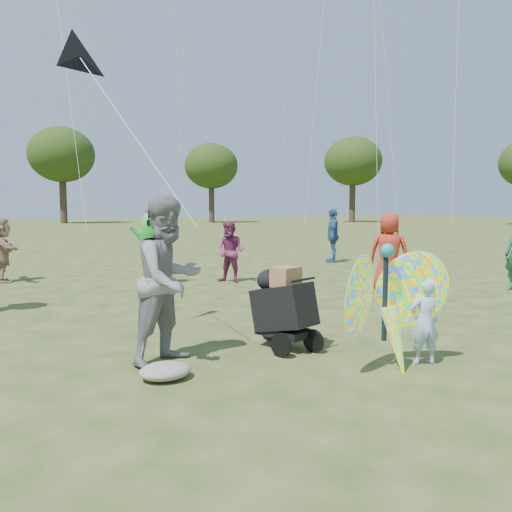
% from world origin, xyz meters
% --- Properties ---
extents(ground, '(160.00, 160.00, 0.00)m').
position_xyz_m(ground, '(0.00, 0.00, 0.00)').
color(ground, '#51592B').
rests_on(ground, ground).
extents(child_girl, '(0.43, 0.35, 1.03)m').
position_xyz_m(child_girl, '(0.71, -1.18, 0.51)').
color(child_girl, '#A2BDE6').
rests_on(child_girl, ground).
extents(adult_man, '(1.21, 1.11, 2.00)m').
position_xyz_m(adult_man, '(-1.98, 0.25, 1.00)').
color(adult_man, gray).
rests_on(adult_man, ground).
extents(grey_bag, '(0.57, 0.47, 0.18)m').
position_xyz_m(grey_bag, '(-2.21, -0.32, 0.09)').
color(grey_bag, gray).
rests_on(grey_bag, ground).
extents(crowd_a, '(0.98, 1.01, 1.75)m').
position_xyz_m(crowd_a, '(3.69, 2.85, 0.88)').
color(crowd_a, '#AF2B1C').
rests_on(crowd_a, ground).
extents(crowd_c, '(0.98, 1.12, 1.81)m').
position_xyz_m(crowd_c, '(6.14, 8.44, 0.91)').
color(crowd_c, '#315787').
rests_on(crowd_c, ground).
extents(crowd_d, '(0.74, 1.56, 1.61)m').
position_xyz_m(crowd_d, '(-3.85, 8.38, 0.81)').
color(crowd_d, '#9D7A60').
rests_on(crowd_d, ground).
extents(crowd_e, '(0.92, 0.94, 1.53)m').
position_xyz_m(crowd_e, '(1.22, 5.78, 0.76)').
color(crowd_e, '#7B2957').
rests_on(crowd_e, ground).
extents(crowd_j, '(1.03, 1.75, 1.80)m').
position_xyz_m(crowd_j, '(1.68, 15.40, 0.90)').
color(crowd_j, '#9D5A7C').
rests_on(crowd_j, ground).
extents(jogging_stroller, '(0.74, 1.13, 1.09)m').
position_xyz_m(jogging_stroller, '(-0.45, 0.21, 0.61)').
color(jogging_stroller, black).
rests_on(jogging_stroller, ground).
extents(butterfly_kite, '(1.74, 0.75, 1.66)m').
position_xyz_m(butterfly_kite, '(0.19, -1.14, 0.72)').
color(butterfly_kite, '#DE5523').
rests_on(butterfly_kite, ground).
extents(delta_kite_rig, '(1.60, 1.71, 2.67)m').
position_xyz_m(delta_kite_rig, '(-2.71, 1.73, 3.85)').
color(delta_kite_rig, black).
rests_on(delta_kite_rig, ground).
extents(alien_kite, '(1.12, 0.69, 1.74)m').
position_xyz_m(alien_kite, '(-0.63, 6.30, 0.97)').
color(alien_kite, green).
rests_on(alien_kite, ground).
extents(tree_line, '(91.78, 33.60, 10.79)m').
position_xyz_m(tree_line, '(3.67, 44.99, 6.86)').
color(tree_line, '#3A2D21').
rests_on(tree_line, ground).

